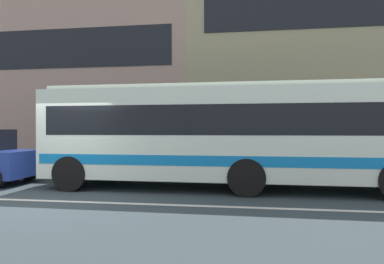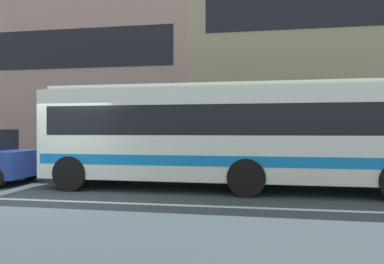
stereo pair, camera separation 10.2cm
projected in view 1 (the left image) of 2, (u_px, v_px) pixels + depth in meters
name	position (u px, v px, depth m)	size (l,w,h in m)	color
ground_plane	(44.00, 201.00, 8.06)	(160.00, 160.00, 0.00)	#333F45
lane_centre_line	(44.00, 201.00, 8.06)	(60.00, 0.16, 0.01)	silver
hedge_row_far	(218.00, 163.00, 13.52)	(13.89, 1.10, 0.78)	#1F4722
apartment_block_left	(64.00, 78.00, 22.81)	(18.65, 9.24, 10.68)	tan
transit_bus	(224.00, 132.00, 9.78)	(10.66, 2.67, 3.03)	silver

